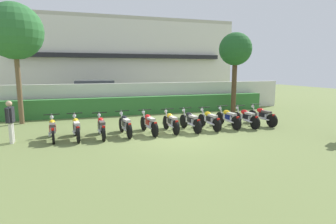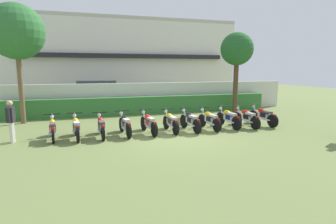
{
  "view_description": "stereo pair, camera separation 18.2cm",
  "coord_description": "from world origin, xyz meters",
  "px_view_note": "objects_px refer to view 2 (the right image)",
  "views": [
    {
      "loc": [
        -3.56,
        -9.96,
        2.7
      ],
      "look_at": [
        0.0,
        1.25,
        0.83
      ],
      "focal_mm": 28.95,
      "sensor_mm": 36.0,
      "label": 1
    },
    {
      "loc": [
        -3.38,
        -10.01,
        2.7
      ],
      "look_at": [
        0.0,
        1.25,
        0.83
      ],
      "focal_mm": 28.95,
      "sensor_mm": 36.0,
      "label": 2
    }
  ],
  "objects_px": {
    "motorcycle_in_row_3": "(125,124)",
    "motorcycle_in_row_4": "(149,123)",
    "motorcycle_in_row_7": "(209,120)",
    "motorcycle_in_row_8": "(228,118)",
    "motorcycle_in_row_1": "(76,127)",
    "motorcycle_in_row_5": "(171,122)",
    "motorcycle_in_row_2": "(101,126)",
    "motorcycle_in_row_9": "(246,117)",
    "motorcycle_in_row_6": "(190,121)",
    "motorcycle_in_row_10": "(263,116)",
    "motorcycle_in_row_0": "(53,128)",
    "tree_near_inspector": "(16,32)",
    "tree_far_side": "(237,50)",
    "parked_car": "(99,93)",
    "inspector_person": "(11,118)"
  },
  "relations": [
    {
      "from": "tree_near_inspector",
      "to": "motorcycle_in_row_5",
      "type": "height_order",
      "value": "tree_near_inspector"
    },
    {
      "from": "tree_near_inspector",
      "to": "motorcycle_in_row_6",
      "type": "height_order",
      "value": "tree_near_inspector"
    },
    {
      "from": "tree_far_side",
      "to": "motorcycle_in_row_4",
      "type": "bearing_deg",
      "value": -148.19
    },
    {
      "from": "motorcycle_in_row_0",
      "to": "motorcycle_in_row_9",
      "type": "relative_size",
      "value": 0.95
    },
    {
      "from": "tree_far_side",
      "to": "motorcycle_in_row_8",
      "type": "bearing_deg",
      "value": -123.92
    },
    {
      "from": "motorcycle_in_row_6",
      "to": "motorcycle_in_row_5",
      "type": "bearing_deg",
      "value": 81.11
    },
    {
      "from": "motorcycle_in_row_10",
      "to": "parked_car",
      "type": "bearing_deg",
      "value": 31.0
    },
    {
      "from": "motorcycle_in_row_0",
      "to": "tree_near_inspector",
      "type": "bearing_deg",
      "value": 18.67
    },
    {
      "from": "motorcycle_in_row_9",
      "to": "motorcycle_in_row_4",
      "type": "bearing_deg",
      "value": 84.43
    },
    {
      "from": "motorcycle_in_row_4",
      "to": "tree_near_inspector",
      "type": "bearing_deg",
      "value": 47.73
    },
    {
      "from": "motorcycle_in_row_3",
      "to": "motorcycle_in_row_4",
      "type": "xyz_separation_m",
      "value": [
        1.0,
        -0.01,
        -0.0
      ]
    },
    {
      "from": "motorcycle_in_row_0",
      "to": "motorcycle_in_row_5",
      "type": "relative_size",
      "value": 1.0
    },
    {
      "from": "motorcycle_in_row_3",
      "to": "inspector_person",
      "type": "relative_size",
      "value": 1.19
    },
    {
      "from": "tree_near_inspector",
      "to": "motorcycle_in_row_7",
      "type": "xyz_separation_m",
      "value": [
        8.36,
        -3.93,
        -4.0
      ]
    },
    {
      "from": "motorcycle_in_row_3",
      "to": "motorcycle_in_row_5",
      "type": "height_order",
      "value": "motorcycle_in_row_3"
    },
    {
      "from": "tree_far_side",
      "to": "motorcycle_in_row_7",
      "type": "distance_m",
      "value": 6.38
    },
    {
      "from": "motorcycle_in_row_10",
      "to": "tree_far_side",
      "type": "bearing_deg",
      "value": -18.0
    },
    {
      "from": "tree_far_side",
      "to": "motorcycle_in_row_10",
      "type": "distance_m",
      "value": 5.22
    },
    {
      "from": "motorcycle_in_row_5",
      "to": "motorcycle_in_row_8",
      "type": "distance_m",
      "value": 2.84
    },
    {
      "from": "motorcycle_in_row_1",
      "to": "motorcycle_in_row_8",
      "type": "bearing_deg",
      "value": -95.05
    },
    {
      "from": "motorcycle_in_row_0",
      "to": "motorcycle_in_row_9",
      "type": "bearing_deg",
      "value": -97.17
    },
    {
      "from": "motorcycle_in_row_9",
      "to": "motorcycle_in_row_8",
      "type": "bearing_deg",
      "value": 77.37
    },
    {
      "from": "tree_far_side",
      "to": "motorcycle_in_row_6",
      "type": "bearing_deg",
      "value": -138.55
    },
    {
      "from": "motorcycle_in_row_0",
      "to": "tree_far_side",
      "type": "bearing_deg",
      "value": -75.35
    },
    {
      "from": "motorcycle_in_row_3",
      "to": "motorcycle_in_row_8",
      "type": "xyz_separation_m",
      "value": [
        4.81,
        0.07,
        0.0
      ]
    },
    {
      "from": "motorcycle_in_row_3",
      "to": "motorcycle_in_row_6",
      "type": "xyz_separation_m",
      "value": [
        2.86,
        -0.06,
        0.0
      ]
    },
    {
      "from": "motorcycle_in_row_5",
      "to": "motorcycle_in_row_9",
      "type": "bearing_deg",
      "value": -93.54
    },
    {
      "from": "motorcycle_in_row_5",
      "to": "motorcycle_in_row_6",
      "type": "relative_size",
      "value": 0.95
    },
    {
      "from": "motorcycle_in_row_4",
      "to": "motorcycle_in_row_2",
      "type": "bearing_deg",
      "value": 84.86
    },
    {
      "from": "motorcycle_in_row_10",
      "to": "motorcycle_in_row_3",
      "type": "bearing_deg",
      "value": 83.62
    },
    {
      "from": "tree_near_inspector",
      "to": "motorcycle_in_row_10",
      "type": "xyz_separation_m",
      "value": [
        11.24,
        -3.85,
        -3.99
      ]
    },
    {
      "from": "motorcycle_in_row_7",
      "to": "motorcycle_in_row_8",
      "type": "height_order",
      "value": "motorcycle_in_row_8"
    },
    {
      "from": "motorcycle_in_row_7",
      "to": "inspector_person",
      "type": "height_order",
      "value": "inspector_person"
    },
    {
      "from": "parked_car",
      "to": "motorcycle_in_row_2",
      "type": "bearing_deg",
      "value": -91.17
    },
    {
      "from": "tree_far_side",
      "to": "motorcycle_in_row_4",
      "type": "distance_m",
      "value": 8.3
    },
    {
      "from": "tree_far_side",
      "to": "inspector_person",
      "type": "height_order",
      "value": "tree_far_side"
    },
    {
      "from": "motorcycle_in_row_6",
      "to": "motorcycle_in_row_10",
      "type": "height_order",
      "value": "motorcycle_in_row_10"
    },
    {
      "from": "motorcycle_in_row_2",
      "to": "motorcycle_in_row_5",
      "type": "relative_size",
      "value": 1.0
    },
    {
      "from": "motorcycle_in_row_0",
      "to": "motorcycle_in_row_5",
      "type": "bearing_deg",
      "value": -97.4
    },
    {
      "from": "motorcycle_in_row_1",
      "to": "motorcycle_in_row_0",
      "type": "bearing_deg",
      "value": 74.41
    },
    {
      "from": "motorcycle_in_row_10",
      "to": "motorcycle_in_row_9",
      "type": "bearing_deg",
      "value": 90.18
    },
    {
      "from": "tree_far_side",
      "to": "motorcycle_in_row_8",
      "type": "xyz_separation_m",
      "value": [
        -2.64,
        -3.92,
        -3.38
      ]
    },
    {
      "from": "tree_far_side",
      "to": "motorcycle_in_row_3",
      "type": "relative_size",
      "value": 2.63
    },
    {
      "from": "inspector_person",
      "to": "tree_far_side",
      "type": "bearing_deg",
      "value": 18.76
    },
    {
      "from": "motorcycle_in_row_1",
      "to": "motorcycle_in_row_10",
      "type": "xyz_separation_m",
      "value": [
        8.59,
        0.14,
        0.0
      ]
    },
    {
      "from": "motorcycle_in_row_10",
      "to": "motorcycle_in_row_4",
      "type": "bearing_deg",
      "value": 83.85
    },
    {
      "from": "tree_far_side",
      "to": "motorcycle_in_row_0",
      "type": "relative_size",
      "value": 2.71
    },
    {
      "from": "motorcycle_in_row_0",
      "to": "motorcycle_in_row_3",
      "type": "distance_m",
      "value": 2.77
    },
    {
      "from": "motorcycle_in_row_1",
      "to": "motorcycle_in_row_5",
      "type": "distance_m",
      "value": 3.88
    },
    {
      "from": "motorcycle_in_row_1",
      "to": "motorcycle_in_row_8",
      "type": "xyz_separation_m",
      "value": [
        6.71,
        0.13,
        0.0
      ]
    }
  ]
}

